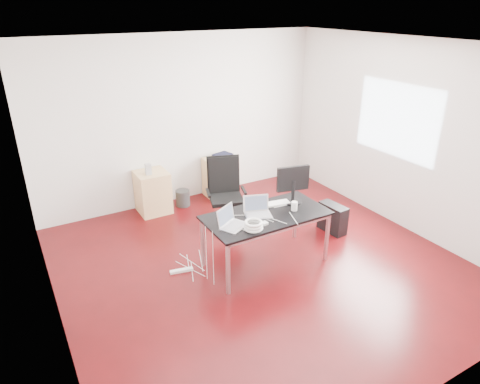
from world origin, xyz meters
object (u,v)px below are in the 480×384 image
desk (266,218)px  pc_tower (333,218)px  filing_cabinet_left (153,192)px  filing_cabinet_right (220,178)px  office_chair (225,190)px

desk → pc_tower: 1.45m
filing_cabinet_left → pc_tower: (2.13, -2.00, -0.13)m
filing_cabinet_left → filing_cabinet_right: same height
desk → filing_cabinet_left: size_ratio=2.29×
office_chair → pc_tower: office_chair is taller
pc_tower → filing_cabinet_left: bearing=131.8°
filing_cabinet_left → pc_tower: 2.93m
pc_tower → desk: bearing=-175.9°
desk → office_chair: (0.03, 1.19, -0.07)m
office_chair → pc_tower: bearing=-17.5°
desk → filing_cabinet_left: bearing=109.2°
desk → pc_tower: bearing=9.2°
filing_cabinet_left → filing_cabinet_right: 1.25m
desk → pc_tower: desk is taller
filing_cabinet_left → filing_cabinet_right: size_ratio=1.00×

